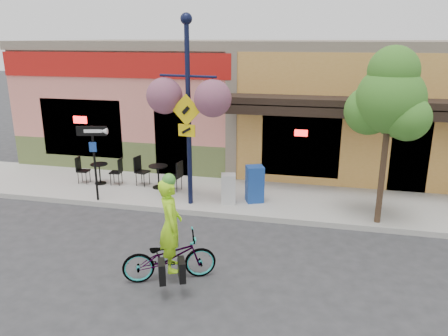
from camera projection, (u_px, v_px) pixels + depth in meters
name	position (u px, v px, depth m)	size (l,w,h in m)	color
ground	(241.00, 228.00, 11.01)	(90.00, 90.00, 0.00)	#2D2D30
sidewalk	(254.00, 198.00, 12.85)	(24.00, 3.00, 0.15)	#9E9B93
curb	(245.00, 217.00, 11.50)	(24.00, 0.12, 0.15)	#A8A59E
building	(277.00, 99.00, 17.36)	(18.20, 8.20, 4.50)	#D57769
bicycle	(169.00, 257.00, 8.56)	(0.64, 1.84, 0.96)	maroon
cyclist_rider	(171.00, 237.00, 8.42)	(0.67, 0.44, 1.85)	#A6F419
lamp_post	(189.00, 113.00, 11.52)	(1.62, 0.65, 5.07)	black
one_way_sign	(95.00, 164.00, 12.19)	(0.83, 0.18, 2.16)	black
cafe_set_left	(100.00, 171.00, 13.75)	(1.43, 0.71, 0.86)	black
cafe_set_right	(158.00, 173.00, 13.37)	(1.55, 0.78, 0.93)	black
newspaper_box_blue	(255.00, 184.00, 12.24)	(0.47, 0.41, 1.04)	navy
newspaper_box_grey	(228.00, 189.00, 12.15)	(0.39, 0.35, 0.84)	#B7B7B7
street_tree	(386.00, 137.00, 10.39)	(1.70, 1.70, 4.36)	#3D7A26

